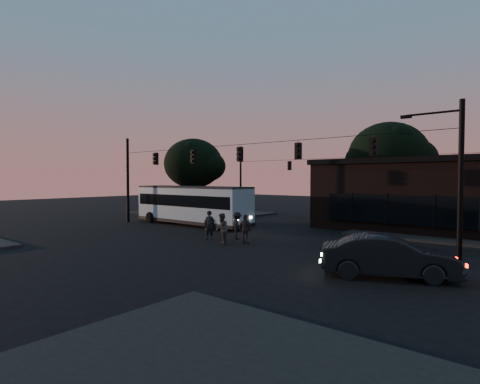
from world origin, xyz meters
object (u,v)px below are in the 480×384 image
Objects in this scene: building at (428,194)px; bus at (192,203)px; pedestrian_a at (209,225)px; pedestrian_d at (237,226)px; car at (388,256)px; pedestrian_b at (222,229)px; pedestrian_c at (246,229)px.

building is 18.86m from bus.
bus is 8.06m from pedestrian_a.
building is 1.32× the size of bus.
pedestrian_d is at bearing 15.48° from pedestrian_a.
car is (2.26, -16.52, -1.87)m from building.
bus reaches higher than pedestrian_b.
pedestrian_b is (-10.07, 1.38, 0.09)m from car.
pedestrian_c is at bearing 176.09° from pedestrian_d.
car is 2.74× the size of pedestrian_b.
bus is at bearing 118.31° from pedestrian_a.
pedestrian_c reaches higher than car.
building is at bearing 29.65° from pedestrian_a.
pedestrian_b is at bearing -32.15° from bus.
bus is at bearing 44.99° from car.
pedestrian_c is (9.32, -4.41, -0.95)m from bus.
pedestrian_a is 1.00× the size of pedestrian_b.
pedestrian_a is (6.54, -4.63, -0.91)m from bus.
pedestrian_a reaches higher than car.
pedestrian_a is at bearing 1.78° from pedestrian_c.
bus is at bearing -165.64° from pedestrian_b.
pedestrian_c is (-6.84, -14.08, -1.83)m from building.
building is 15.77m from pedestrian_c.
pedestrian_b is at bearing -117.30° from building.
bus is 6.62× the size of pedestrian_d.
building is 8.75× the size of pedestrian_d.
pedestrian_c is 1.00× the size of pedestrian_d.
car is 2.88× the size of pedestrian_c.
pedestrian_b is 1.05× the size of pedestrian_c.
pedestrian_b reaches higher than pedestrian_d.
pedestrian_b is at bearing 44.66° from pedestrian_c.
bus is 6.61× the size of pedestrian_c.
pedestrian_c is (0.97, 1.06, -0.05)m from pedestrian_b.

